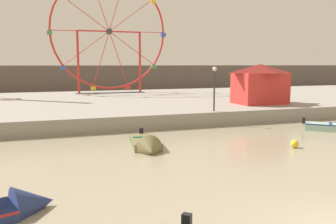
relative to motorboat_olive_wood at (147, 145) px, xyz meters
name	(u,v)px	position (x,y,z in m)	size (l,w,h in m)	color
quay_promenade	(127,104)	(2.71, 17.41, 0.31)	(110.00, 24.58, 1.06)	gray
distant_town_skyline	(99,80)	(2.71, 38.36, 1.98)	(140.00, 3.00, 4.40)	#564C47
motorboat_olive_wood	(147,145)	(0.00, 0.00, 0.00)	(1.94, 4.16, 1.42)	olive
ferris_wheel_red_frame	(109,33)	(2.31, 25.29, 8.07)	(14.24, 1.20, 14.40)	red
carnival_booth_red_striped	(260,83)	(13.00, 9.20, 2.67)	(4.73, 3.37, 3.53)	red
promenade_lamp_near	(214,82)	(6.83, 5.81, 3.06)	(0.32, 0.32, 3.32)	#2D2D33
mooring_buoy_orange	(295,144)	(7.79, -2.29, 0.00)	(0.44, 0.44, 0.44)	yellow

